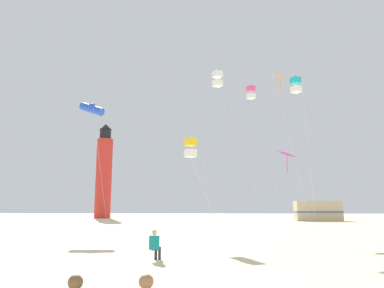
{
  "coord_description": "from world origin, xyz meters",
  "views": [
    {
      "loc": [
        0.88,
        -8.21,
        2.05
      ],
      "look_at": [
        -0.54,
        10.71,
        5.28
      ],
      "focal_mm": 34.21,
      "sensor_mm": 36.0,
      "label": 1
    }
  ],
  "objects_px": {
    "kite_box_gold": "(190,148)",
    "kite_diamond_orange": "(281,83)",
    "kite_box_cyan": "(296,85)",
    "kite_flyer_standing": "(155,244)",
    "kite_diamond_magenta": "(286,157)",
    "kite_tube_blue": "(92,109)",
    "kite_box_white": "(217,79)",
    "lighthouse_distant": "(104,173)",
    "rv_van_tan": "(318,211)",
    "kite_box_rainbow": "(251,93)"
  },
  "relations": [
    {
      "from": "kite_box_white",
      "to": "kite_diamond_magenta",
      "type": "height_order",
      "value": "kite_box_white"
    },
    {
      "from": "kite_box_cyan",
      "to": "kite_diamond_magenta",
      "type": "relative_size",
      "value": 2.05
    },
    {
      "from": "kite_diamond_orange",
      "to": "lighthouse_distant",
      "type": "height_order",
      "value": "lighthouse_distant"
    },
    {
      "from": "kite_box_cyan",
      "to": "lighthouse_distant",
      "type": "distance_m",
      "value": 45.42
    },
    {
      "from": "kite_flyer_standing",
      "to": "lighthouse_distant",
      "type": "height_order",
      "value": "lighthouse_distant"
    },
    {
      "from": "kite_diamond_orange",
      "to": "kite_diamond_magenta",
      "type": "distance_m",
      "value": 6.28
    },
    {
      "from": "kite_box_white",
      "to": "kite_flyer_standing",
      "type": "bearing_deg",
      "value": -101.85
    },
    {
      "from": "kite_box_cyan",
      "to": "kite_diamond_magenta",
      "type": "xyz_separation_m",
      "value": [
        -1.4,
        -2.6,
        -5.69
      ]
    },
    {
      "from": "kite_flyer_standing",
      "to": "rv_van_tan",
      "type": "height_order",
      "value": "rv_van_tan"
    },
    {
      "from": "kite_tube_blue",
      "to": "kite_diamond_magenta",
      "type": "xyz_separation_m",
      "value": [
        15.42,
        -6.31,
        -5.25
      ]
    },
    {
      "from": "kite_tube_blue",
      "to": "rv_van_tan",
      "type": "relative_size",
      "value": 1.71
    },
    {
      "from": "kite_box_white",
      "to": "lighthouse_distant",
      "type": "distance_m",
      "value": 42.89
    },
    {
      "from": "kite_box_cyan",
      "to": "rv_van_tan",
      "type": "relative_size",
      "value": 1.76
    },
    {
      "from": "kite_diamond_orange",
      "to": "kite_diamond_magenta",
      "type": "xyz_separation_m",
      "value": [
        -0.28,
        -2.33,
        -5.82
      ]
    },
    {
      "from": "kite_diamond_orange",
      "to": "kite_box_gold",
      "type": "bearing_deg",
      "value": -143.59
    },
    {
      "from": "kite_box_rainbow",
      "to": "lighthouse_distant",
      "type": "height_order",
      "value": "lighthouse_distant"
    },
    {
      "from": "kite_box_rainbow",
      "to": "rv_van_tan",
      "type": "relative_size",
      "value": 1.95
    },
    {
      "from": "kite_box_gold",
      "to": "kite_box_rainbow",
      "type": "xyz_separation_m",
      "value": [
        4.64,
        10.38,
        6.61
      ]
    },
    {
      "from": "kite_box_gold",
      "to": "kite_box_rainbow",
      "type": "bearing_deg",
      "value": 65.93
    },
    {
      "from": "kite_flyer_standing",
      "to": "kite_box_cyan",
      "type": "bearing_deg",
      "value": -109.65
    },
    {
      "from": "kite_tube_blue",
      "to": "kite_box_gold",
      "type": "height_order",
      "value": "kite_tube_blue"
    },
    {
      "from": "lighthouse_distant",
      "to": "kite_diamond_orange",
      "type": "bearing_deg",
      "value": -55.98
    },
    {
      "from": "kite_tube_blue",
      "to": "kite_box_gold",
      "type": "bearing_deg",
      "value": -42.83
    },
    {
      "from": "kite_box_rainbow",
      "to": "rv_van_tan",
      "type": "height_order",
      "value": "kite_box_rainbow"
    },
    {
      "from": "kite_diamond_magenta",
      "to": "lighthouse_distant",
      "type": "distance_m",
      "value": 46.77
    },
    {
      "from": "kite_box_white",
      "to": "kite_diamond_orange",
      "type": "bearing_deg",
      "value": 4.12
    },
    {
      "from": "kite_diamond_magenta",
      "to": "rv_van_tan",
      "type": "height_order",
      "value": "kite_diamond_magenta"
    },
    {
      "from": "kite_box_cyan",
      "to": "kite_diamond_orange",
      "type": "distance_m",
      "value": 1.16
    },
    {
      "from": "kite_box_white",
      "to": "lighthouse_distant",
      "type": "bearing_deg",
      "value": 118.54
    },
    {
      "from": "rv_van_tan",
      "to": "lighthouse_distant",
      "type": "bearing_deg",
      "value": 162.29
    },
    {
      "from": "kite_flyer_standing",
      "to": "kite_box_cyan",
      "type": "distance_m",
      "value": 17.97
    },
    {
      "from": "kite_tube_blue",
      "to": "kite_diamond_orange",
      "type": "relative_size",
      "value": 0.95
    },
    {
      "from": "kite_flyer_standing",
      "to": "rv_van_tan",
      "type": "relative_size",
      "value": 0.18
    },
    {
      "from": "kite_box_white",
      "to": "kite_tube_blue",
      "type": "bearing_deg",
      "value": 158.55
    },
    {
      "from": "kite_box_white",
      "to": "kite_diamond_orange",
      "type": "distance_m",
      "value": 4.72
    },
    {
      "from": "kite_flyer_standing",
      "to": "kite_box_white",
      "type": "xyz_separation_m",
      "value": [
        2.43,
        11.6,
        10.72
      ]
    },
    {
      "from": "kite_box_gold",
      "to": "kite_diamond_orange",
      "type": "xyz_separation_m",
      "value": [
        6.35,
        4.68,
        5.53
      ]
    },
    {
      "from": "rv_van_tan",
      "to": "kite_flyer_standing",
      "type": "bearing_deg",
      "value": -115.02
    },
    {
      "from": "kite_tube_blue",
      "to": "kite_box_white",
      "type": "xyz_separation_m",
      "value": [
        11.0,
        -4.32,
        0.86
      ]
    },
    {
      "from": "kite_flyer_standing",
      "to": "kite_tube_blue",
      "type": "bearing_deg",
      "value": -47.31
    },
    {
      "from": "kite_box_white",
      "to": "kite_box_gold",
      "type": "distance_m",
      "value": 7.45
    },
    {
      "from": "kite_box_gold",
      "to": "kite_box_cyan",
      "type": "relative_size",
      "value": 0.53
    },
    {
      "from": "kite_tube_blue",
      "to": "rv_van_tan",
      "type": "bearing_deg",
      "value": 43.75
    },
    {
      "from": "rv_van_tan",
      "to": "kite_diamond_magenta",
      "type": "bearing_deg",
      "value": -110.19
    },
    {
      "from": "kite_tube_blue",
      "to": "rv_van_tan",
      "type": "xyz_separation_m",
      "value": [
        25.0,
        23.93,
        -9.08
      ]
    },
    {
      "from": "kite_tube_blue",
      "to": "rv_van_tan",
      "type": "height_order",
      "value": "kite_tube_blue"
    },
    {
      "from": "kite_diamond_magenta",
      "to": "kite_box_cyan",
      "type": "bearing_deg",
      "value": 61.73
    },
    {
      "from": "kite_flyer_standing",
      "to": "kite_box_white",
      "type": "relative_size",
      "value": 0.1
    },
    {
      "from": "kite_box_gold",
      "to": "kite_box_cyan",
      "type": "bearing_deg",
      "value": 33.55
    },
    {
      "from": "lighthouse_distant",
      "to": "rv_van_tan",
      "type": "bearing_deg",
      "value": -15.11
    }
  ]
}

